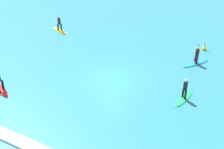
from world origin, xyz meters
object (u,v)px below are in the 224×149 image
(surfer_on_yellow_board, at_px, (60,27))
(marker_buoy, at_px, (204,49))
(surfer_on_red_board, at_px, (0,85))
(surfer_on_green_board, at_px, (184,93))
(surfer_on_blue_board, at_px, (196,60))

(surfer_on_yellow_board, distance_m, marker_buoy, 16.12)
(surfer_on_red_board, bearing_deg, surfer_on_green_board, -130.77)
(surfer_on_blue_board, xyz_separation_m, surfer_on_green_board, (0.79, -6.03, 0.07))
(surfer_on_red_board, bearing_deg, surfer_on_yellow_board, -50.00)
(surfer_on_red_board, distance_m, marker_buoy, 19.83)
(surfer_on_red_board, distance_m, surfer_on_green_board, 14.69)
(surfer_on_yellow_board, xyz_separation_m, marker_buoy, (15.79, 3.23, -0.36))
(surfer_on_blue_board, relative_size, marker_buoy, 2.68)
(surfer_on_green_board, bearing_deg, marker_buoy, -166.13)
(surfer_on_red_board, bearing_deg, marker_buoy, -104.22)
(surfer_on_red_board, height_order, marker_buoy, surfer_on_red_board)
(marker_buoy, bearing_deg, surfer_on_green_board, -84.51)
(surfer_on_yellow_board, relative_size, surfer_on_blue_board, 0.96)
(surfer_on_green_board, bearing_deg, surfer_on_yellow_board, -101.70)
(surfer_on_yellow_board, height_order, surfer_on_green_board, surfer_on_green_board)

